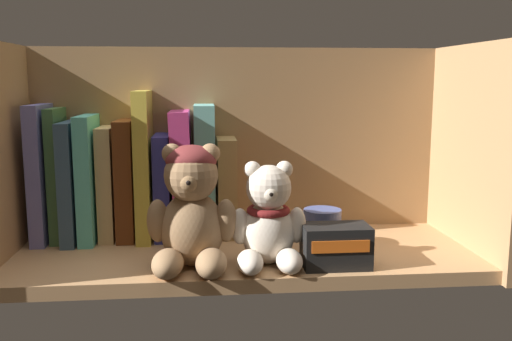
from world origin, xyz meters
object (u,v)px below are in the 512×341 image
at_px(teddy_bear_smaller, 269,221).
at_px(book_0, 44,172).
at_px(book_6, 145,164).
at_px(book_7, 163,185).
at_px(book_1, 60,174).
at_px(book_2, 75,180).
at_px(book_3, 91,177).
at_px(book_5, 127,179).
at_px(book_9, 205,170).
at_px(small_product_box, 336,246).
at_px(pillar_candle, 323,229).
at_px(book_8, 183,173).
at_px(book_4, 109,182).
at_px(book_10, 227,186).
at_px(teddy_bear_larger, 191,210).

bearing_deg(teddy_bear_smaller, book_0, 153.92).
bearing_deg(book_6, book_7, 0.00).
relative_size(book_1, book_2, 1.11).
relative_size(book_1, book_3, 1.06).
distance_m(book_5, book_9, 0.13).
bearing_deg(book_1, book_2, 0.00).
relative_size(book_2, small_product_box, 2.08).
bearing_deg(pillar_candle, small_product_box, -89.82).
xyz_separation_m(book_2, book_8, (0.18, 0.00, 0.01)).
xyz_separation_m(book_7, teddy_bear_smaller, (0.16, -0.17, -0.02)).
xyz_separation_m(book_4, book_7, (0.09, 0.00, -0.01)).
height_order(book_2, book_3, book_3).
bearing_deg(book_9, book_6, 180.00).
height_order(book_5, small_product_box, book_5).
relative_size(book_10, teddy_bear_smaller, 1.11).
xyz_separation_m(book_2, book_4, (0.05, 0.00, -0.00)).
bearing_deg(book_8, small_product_box, -40.83).
bearing_deg(small_product_box, book_8, 139.17).
xyz_separation_m(book_9, teddy_bear_smaller, (0.09, -0.17, -0.05)).
bearing_deg(book_10, teddy_bear_larger, -108.21).
distance_m(book_5, book_8, 0.09).
xyz_separation_m(book_9, pillar_candle, (0.18, -0.10, -0.08)).
bearing_deg(teddy_bear_smaller, book_2, 150.48).
xyz_separation_m(book_4, book_10, (0.19, 0.00, -0.01)).
distance_m(book_6, book_7, 0.05).
xyz_separation_m(book_0, book_4, (0.10, 0.00, -0.02)).
xyz_separation_m(book_6, book_7, (0.03, 0.00, -0.04)).
xyz_separation_m(book_1, book_3, (0.05, 0.00, -0.01)).
bearing_deg(teddy_bear_smaller, book_4, 145.29).
height_order(book_0, book_8, book_0).
distance_m(book_7, book_10, 0.10).
xyz_separation_m(book_5, book_8, (0.09, 0.00, 0.01)).
relative_size(book_7, small_product_box, 1.83).
bearing_deg(book_3, book_8, 0.00).
distance_m(book_1, book_4, 0.08).
bearing_deg(book_3, pillar_candle, -15.55).
distance_m(book_5, book_6, 0.04).
distance_m(book_2, book_9, 0.21).
bearing_deg(book_5, book_4, 180.00).
bearing_deg(pillar_candle, book_7, 157.75).
bearing_deg(book_1, book_6, 0.00).
xyz_separation_m(book_3, book_6, (0.09, 0.00, 0.02)).
bearing_deg(book_10, teddy_bear_smaller, -73.13).
xyz_separation_m(book_2, teddy_bear_smaller, (0.30, -0.17, -0.03)).
bearing_deg(teddy_bear_smaller, small_product_box, -10.23).
height_order(book_9, book_10, book_9).
relative_size(book_0, small_product_box, 2.37).
bearing_deg(book_1, book_5, 0.00).
xyz_separation_m(book_1, book_5, (0.11, 0.00, -0.01)).
height_order(book_0, teddy_bear_smaller, book_0).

